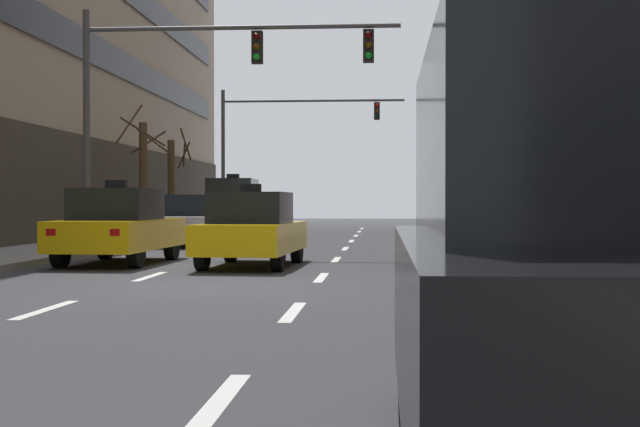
% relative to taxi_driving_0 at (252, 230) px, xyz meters
% --- Properties ---
extents(ground_plane, '(120.00, 120.00, 0.00)m').
position_rel_taxi_driving_0_xyz_m(ground_plane, '(0.08, -4.64, -0.78)').
color(ground_plane, '#38383D').
extents(sidewalk_right, '(3.02, 80.00, 0.14)m').
position_rel_taxi_driving_0_xyz_m(sidewalk_right, '(6.31, -4.64, -0.71)').
color(sidewalk_right, gray).
rests_on(sidewalk_right, ground).
extents(lane_stripe_l1_s3, '(0.16, 2.00, 0.01)m').
position_rel_taxi_driving_0_xyz_m(lane_stripe_l1_s3, '(-1.49, -7.64, -0.77)').
color(lane_stripe_l1_s3, silver).
rests_on(lane_stripe_l1_s3, ground).
extents(lane_stripe_l1_s4, '(0.16, 2.00, 0.01)m').
position_rel_taxi_driving_0_xyz_m(lane_stripe_l1_s4, '(-1.49, -2.64, -0.77)').
color(lane_stripe_l1_s4, silver).
rests_on(lane_stripe_l1_s4, ground).
extents(lane_stripe_l1_s5, '(0.16, 2.00, 0.01)m').
position_rel_taxi_driving_0_xyz_m(lane_stripe_l1_s5, '(-1.49, 2.36, -0.77)').
color(lane_stripe_l1_s5, silver).
rests_on(lane_stripe_l1_s5, ground).
extents(lane_stripe_l1_s6, '(0.16, 2.00, 0.01)m').
position_rel_taxi_driving_0_xyz_m(lane_stripe_l1_s6, '(-1.49, 7.36, -0.77)').
color(lane_stripe_l1_s6, silver).
rests_on(lane_stripe_l1_s6, ground).
extents(lane_stripe_l1_s7, '(0.16, 2.00, 0.01)m').
position_rel_taxi_driving_0_xyz_m(lane_stripe_l1_s7, '(-1.49, 12.36, -0.77)').
color(lane_stripe_l1_s7, silver).
rests_on(lane_stripe_l1_s7, ground).
extents(lane_stripe_l1_s8, '(0.16, 2.00, 0.01)m').
position_rel_taxi_driving_0_xyz_m(lane_stripe_l1_s8, '(-1.49, 17.36, -0.77)').
color(lane_stripe_l1_s8, silver).
rests_on(lane_stripe_l1_s8, ground).
extents(lane_stripe_l1_s9, '(0.16, 2.00, 0.01)m').
position_rel_taxi_driving_0_xyz_m(lane_stripe_l1_s9, '(-1.49, 22.36, -0.77)').
color(lane_stripe_l1_s9, silver).
rests_on(lane_stripe_l1_s9, ground).
extents(lane_stripe_l1_s10, '(0.16, 2.00, 0.01)m').
position_rel_taxi_driving_0_xyz_m(lane_stripe_l1_s10, '(-1.49, 27.36, -0.77)').
color(lane_stripe_l1_s10, silver).
rests_on(lane_stripe_l1_s10, ground).
extents(lane_stripe_l2_s2, '(0.16, 2.00, 0.01)m').
position_rel_taxi_driving_0_xyz_m(lane_stripe_l2_s2, '(1.65, -12.64, -0.77)').
color(lane_stripe_l2_s2, silver).
rests_on(lane_stripe_l2_s2, ground).
extents(lane_stripe_l2_s3, '(0.16, 2.00, 0.01)m').
position_rel_taxi_driving_0_xyz_m(lane_stripe_l2_s3, '(1.65, -7.64, -0.77)').
color(lane_stripe_l2_s3, silver).
rests_on(lane_stripe_l2_s3, ground).
extents(lane_stripe_l2_s4, '(0.16, 2.00, 0.01)m').
position_rel_taxi_driving_0_xyz_m(lane_stripe_l2_s4, '(1.65, -2.64, -0.77)').
color(lane_stripe_l2_s4, silver).
rests_on(lane_stripe_l2_s4, ground).
extents(lane_stripe_l2_s5, '(0.16, 2.00, 0.01)m').
position_rel_taxi_driving_0_xyz_m(lane_stripe_l2_s5, '(1.65, 2.36, -0.77)').
color(lane_stripe_l2_s5, silver).
rests_on(lane_stripe_l2_s5, ground).
extents(lane_stripe_l2_s6, '(0.16, 2.00, 0.01)m').
position_rel_taxi_driving_0_xyz_m(lane_stripe_l2_s6, '(1.65, 7.36, -0.77)').
color(lane_stripe_l2_s6, silver).
rests_on(lane_stripe_l2_s6, ground).
extents(lane_stripe_l2_s7, '(0.16, 2.00, 0.01)m').
position_rel_taxi_driving_0_xyz_m(lane_stripe_l2_s7, '(1.65, 12.36, -0.77)').
color(lane_stripe_l2_s7, silver).
rests_on(lane_stripe_l2_s7, ground).
extents(lane_stripe_l2_s8, '(0.16, 2.00, 0.01)m').
position_rel_taxi_driving_0_xyz_m(lane_stripe_l2_s8, '(1.65, 17.36, -0.77)').
color(lane_stripe_l2_s8, silver).
rests_on(lane_stripe_l2_s8, ground).
extents(lane_stripe_l2_s9, '(0.16, 2.00, 0.01)m').
position_rel_taxi_driving_0_xyz_m(lane_stripe_l2_s9, '(1.65, 22.36, -0.77)').
color(lane_stripe_l2_s9, silver).
rests_on(lane_stripe_l2_s9, ground).
extents(lane_stripe_l2_s10, '(0.16, 2.00, 0.01)m').
position_rel_taxi_driving_0_xyz_m(lane_stripe_l2_s10, '(1.65, 27.36, -0.77)').
color(lane_stripe_l2_s10, silver).
rests_on(lane_stripe_l2_s10, ground).
extents(taxi_driving_0, '(1.95, 4.27, 1.75)m').
position_rel_taxi_driving_0_xyz_m(taxi_driving_0, '(0.00, 0.00, 0.00)').
color(taxi_driving_0, black).
rests_on(taxi_driving_0, ground).
extents(car_driving_1, '(1.81, 4.26, 1.59)m').
position_rel_taxi_driving_0_xyz_m(car_driving_1, '(-3.11, 8.68, 0.01)').
color(car_driving_1, black).
rests_on(car_driving_1, ground).
extents(taxi_driving_2, '(1.99, 4.49, 1.85)m').
position_rel_taxi_driving_0_xyz_m(taxi_driving_2, '(-3.06, 0.62, 0.05)').
color(taxi_driving_2, black).
rests_on(taxi_driving_2, ground).
extents(taxi_driving_3, '(2.11, 4.72, 2.44)m').
position_rel_taxi_driving_0_xyz_m(taxi_driving_3, '(-2.96, 14.86, 0.35)').
color(taxi_driving_3, black).
rests_on(taxi_driving_3, ground).
extents(car_parked_0, '(1.81, 4.29, 2.07)m').
position_rel_taxi_driving_0_xyz_m(car_parked_0, '(3.74, -14.39, 0.25)').
color(car_parked_0, black).
rests_on(car_parked_0, ground).
extents(traffic_signal_0, '(8.33, 0.35, 6.28)m').
position_rel_taxi_driving_0_xyz_m(traffic_signal_0, '(-2.14, 4.24, 3.81)').
color(traffic_signal_0, '#4C4C51').
rests_on(traffic_signal_0, sidewalk_left).
extents(traffic_signal_1, '(8.89, 0.35, 6.69)m').
position_rel_taxi_driving_0_xyz_m(traffic_signal_1, '(-2.40, 24.07, 3.95)').
color(traffic_signal_1, '#4C4C51').
rests_on(traffic_signal_1, sidewalk_left).
extents(street_tree_2, '(2.14, 2.15, 4.17)m').
position_rel_taxi_driving_0_xyz_m(street_tree_2, '(-5.82, 16.82, 1.38)').
color(street_tree_2, '#4C3823').
rests_on(street_tree_2, sidewalk_left).
extents(street_tree_3, '(1.94, 1.94, 4.83)m').
position_rel_taxi_driving_0_xyz_m(street_tree_3, '(-5.85, 12.66, 1.52)').
color(street_tree_3, '#4C3823').
rests_on(street_tree_3, sidewalk_left).
extents(pedestrian_0, '(0.27, 0.52, 1.60)m').
position_rel_taxi_driving_0_xyz_m(pedestrian_0, '(7.17, 0.07, 0.28)').
color(pedestrian_0, '#383D59').
rests_on(pedestrian_0, sidewalk_right).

